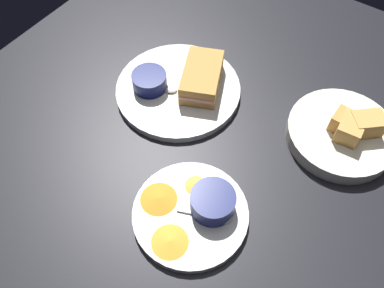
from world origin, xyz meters
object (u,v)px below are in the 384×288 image
ramekin_dark_sauce (149,80)px  sandwich_half_near (202,77)px  spoon_by_dark_ramekin (176,90)px  ramekin_light_gravy (213,201)px  plate_chips_companion (190,214)px  plate_sandwich_main (178,90)px  bread_basket_rear (343,132)px  spoon_by_gravy_ramekin (216,217)px

ramekin_dark_sauce → sandwich_half_near: bearing=127.0°
sandwich_half_near → spoon_by_dark_ramekin: (4.71, -3.53, -2.04)cm
spoon_by_dark_ramekin → ramekin_light_gravy: (18.19, 21.18, 1.74)cm
sandwich_half_near → plate_chips_companion: bearing=30.1°
plate_chips_companion → ramekin_light_gravy: (-3.09, 2.57, 2.91)cm
plate_sandwich_main → sandwich_half_near: 6.05cm
plate_sandwich_main → bread_basket_rear: size_ratio=1.26×
plate_chips_companion → bread_basket_rear: size_ratio=0.96×
spoon_by_dark_ramekin → ramekin_dark_sauce: bearing=-69.5°
ramekin_dark_sauce → ramekin_light_gravy: (16.17, 26.59, 0.19)cm
ramekin_dark_sauce → spoon_by_gravy_ramekin: bearing=58.1°
plate_sandwich_main → ramekin_light_gravy: (19.47, 21.48, 2.91)cm
sandwich_half_near → plate_chips_companion: size_ratio=0.73×
ramekin_dark_sauce → spoon_by_dark_ramekin: ramekin_dark_sauce is taller
spoon_by_dark_ramekin → bread_basket_rear: (-9.82, 33.96, 0.17)cm
plate_sandwich_main → bread_basket_rear: bread_basket_rear is taller
sandwich_half_near → ramekin_light_gravy: size_ratio=1.89×
ramekin_dark_sauce → plate_chips_companion: (19.26, 24.02, -2.72)cm
spoon_by_dark_ramekin → ramekin_light_gravy: bearing=49.3°
plate_sandwich_main → spoon_by_gravy_ramekin: (20.85, 23.10, 1.16)cm
plate_sandwich_main → ramekin_dark_sauce: ramekin_dark_sauce is taller
plate_chips_companion → spoon_by_gravy_ramekin: (-1.71, 4.19, 1.16)cm
spoon_by_dark_ramekin → bread_basket_rear: bread_basket_rear is taller
spoon_by_gravy_ramekin → bread_basket_rear: bearing=159.2°
plate_sandwich_main → plate_chips_companion: 29.43cm
plate_sandwich_main → sandwich_half_near: size_ratio=1.81×
spoon_by_gravy_ramekin → plate_sandwich_main: bearing=-132.1°
sandwich_half_near → spoon_by_dark_ramekin: size_ratio=1.53×
plate_sandwich_main → plate_chips_companion: (22.56, 18.91, 0.00)cm
plate_sandwich_main → sandwich_half_near: bearing=131.9°
plate_sandwich_main → ramekin_dark_sauce: 6.67cm
plate_sandwich_main → spoon_by_gravy_ramekin: 31.14cm
plate_sandwich_main → ramekin_dark_sauce: bearing=-57.1°
plate_sandwich_main → ramekin_light_gravy: ramekin_light_gravy is taller
ramekin_dark_sauce → spoon_by_gravy_ramekin: (17.55, 28.21, -1.56)cm
sandwich_half_near → bread_basket_rear: 30.92cm
plate_sandwich_main → spoon_by_dark_ramekin: bearing=13.0°
plate_sandwich_main → plate_chips_companion: same height
plate_chips_companion → plate_sandwich_main: bearing=-140.0°
spoon_by_dark_ramekin → ramekin_light_gravy: size_ratio=1.23×
ramekin_dark_sauce → spoon_by_dark_ramekin: (-2.02, 5.41, -1.56)cm
spoon_by_dark_ramekin → spoon_by_gravy_ramekin: bearing=49.4°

